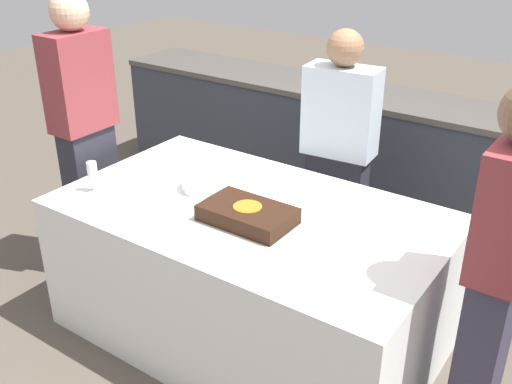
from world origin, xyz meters
TOP-DOWN VIEW (x-y plane):
  - ground_plane at (0.00, 0.00)m, footprint 14.00×14.00m
  - back_counter at (0.00, 1.63)m, footprint 4.40×0.58m
  - dining_table at (0.00, 0.00)m, footprint 1.91×1.12m
  - cake at (0.07, -0.12)m, footprint 0.47×0.30m
  - plate_stack at (-0.32, 0.03)m, footprint 0.22×0.22m
  - wine_glass at (-0.77, -0.30)m, footprint 0.07×0.07m
  - side_plate_near_cake at (0.01, 0.19)m, footprint 0.21×0.21m
  - side_plate_right_edge at (0.57, 0.10)m, footprint 0.21×0.21m
  - person_cutting_cake at (0.07, 0.78)m, footprint 0.42×0.24m
  - person_seated_left at (-1.18, 0.00)m, footprint 0.21×0.36m
  - person_seated_right at (1.18, 0.00)m, footprint 0.23×0.35m

SIDE VIEW (x-z plane):
  - ground_plane at x=0.00m, z-range 0.00..0.00m
  - dining_table at x=0.00m, z-range 0.00..0.76m
  - back_counter at x=0.00m, z-range 0.00..0.92m
  - side_plate_near_cake at x=0.01m, z-range 0.76..0.77m
  - side_plate_right_edge at x=0.57m, z-range 0.76..0.77m
  - person_cutting_cake at x=0.07m, z-range 0.02..1.54m
  - plate_stack at x=-0.32m, z-range 0.76..0.83m
  - cake at x=0.07m, z-range 0.76..0.85m
  - person_seated_right at x=1.18m, z-range 0.05..1.64m
  - wine_glass at x=-0.77m, z-range 0.79..0.95m
  - person_seated_left at x=-1.18m, z-range 0.04..1.74m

